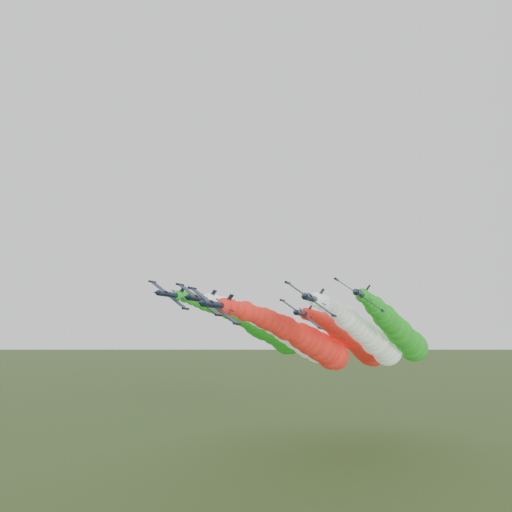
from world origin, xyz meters
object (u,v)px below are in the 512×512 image
Objects in this scene: jet_outer_right at (401,334)px; jet_trail at (358,344)px; jet_inner_left at (296,337)px; jet_lead at (313,343)px; jet_inner_right at (371,338)px; jet_outer_left at (268,331)px.

jet_outer_right is 19.26m from jet_trail.
jet_lead is at bearing -55.43° from jet_inner_left.
jet_outer_right is (29.38, 5.82, 0.85)m from jet_inner_left.
jet_trail is (-6.43, 19.39, -2.11)m from jet_inner_right.
jet_inner_left is 1.00× the size of jet_outer_right.
jet_inner_left reaches higher than jet_lead.
jet_trail is at bearing 137.76° from jet_outer_right.
jet_inner_right is at bearing -14.88° from jet_outer_left.
jet_lead is 1.00× the size of jet_trail.
jet_inner_right is (14.10, 10.28, 1.39)m from jet_lead.
jet_lead is 27.64m from jet_outer_right.
jet_outer_left is at bearing 134.75° from jet_lead.
jet_lead reaches higher than jet_trail.
jet_inner_right is 10.16m from jet_outer_right.
jet_outer_right is (21.74, 16.90, 2.42)m from jet_lead.
jet_outer_left reaches higher than jet_inner_left.
jet_outer_left is (-32.98, 8.76, 1.95)m from jet_inner_right.
jet_inner_right is 1.00× the size of jet_trail.
jet_inner_left is 1.00× the size of jet_trail.
jet_outer_right is at bearing 11.20° from jet_inner_left.
jet_outer_right is at bearing 37.86° from jet_lead.
jet_outer_left is 0.99× the size of jet_outer_right.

